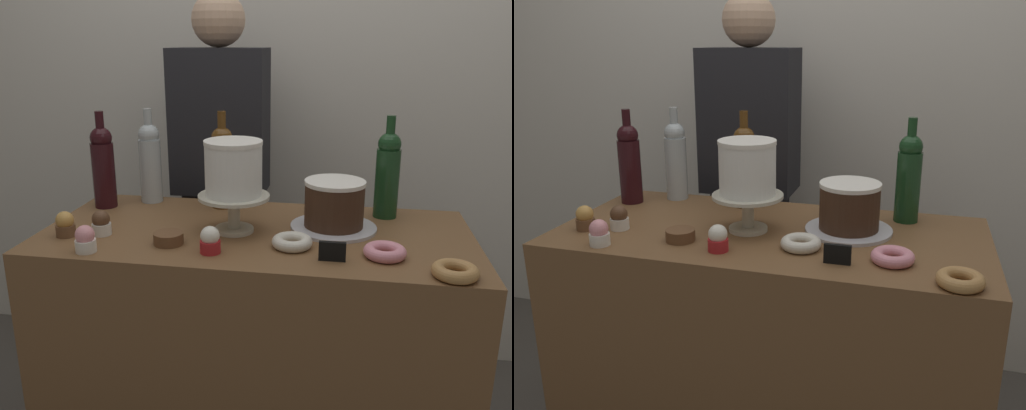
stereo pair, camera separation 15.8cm
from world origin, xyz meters
TOP-DOWN VIEW (x-y plane):
  - back_wall at (0.00, 0.87)m, footprint 6.00×0.05m
  - display_counter at (0.00, 0.00)m, footprint 1.27×0.60m
  - cake_stand_pedestal at (-0.06, -0.02)m, footprint 0.21×0.21m
  - white_layer_cake at (-0.06, -0.02)m, footprint 0.17×0.17m
  - silver_serving_platter at (0.23, 0.06)m, footprint 0.26×0.26m
  - chocolate_round_cake at (0.23, 0.06)m, footprint 0.18×0.18m
  - wine_bottle_amber at (-0.15, 0.22)m, footprint 0.08×0.08m
  - wine_bottle_clear at (-0.42, 0.24)m, footprint 0.08×0.08m
  - wine_bottle_dark_red at (-0.55, 0.15)m, footprint 0.08×0.08m
  - wine_bottle_green at (0.39, 0.21)m, footprint 0.08×0.08m
  - cupcake_caramel at (-0.54, -0.14)m, footprint 0.06×0.06m
  - cupcake_chocolate at (-0.44, -0.11)m, footprint 0.06×0.06m
  - cupcake_strawberry at (-0.42, -0.24)m, footprint 0.06×0.06m
  - cupcake_vanilla at (-0.09, -0.19)m, footprint 0.06×0.06m
  - donut_sugar at (0.12, -0.12)m, footprint 0.11×0.11m
  - donut_maple at (0.53, -0.25)m, footprint 0.11×0.11m
  - donut_pink at (0.37, -0.15)m, footprint 0.11×0.11m
  - cookie_stack at (-0.22, -0.15)m, footprint 0.08×0.08m
  - price_sign_chalkboard at (0.23, -0.19)m, footprint 0.07×0.01m
  - barista_figure at (-0.23, 0.53)m, footprint 0.36×0.22m

SIDE VIEW (x-z plane):
  - display_counter at x=0.00m, z-range 0.00..0.88m
  - barista_figure at x=-0.23m, z-range 0.04..1.64m
  - silver_serving_platter at x=0.23m, z-range 0.88..0.89m
  - donut_sugar at x=0.12m, z-range 0.88..0.91m
  - donut_maple at x=0.53m, z-range 0.88..0.91m
  - donut_pink at x=0.37m, z-range 0.88..0.91m
  - cookie_stack at x=-0.22m, z-range 0.88..0.91m
  - price_sign_chalkboard at x=0.23m, z-range 0.88..0.93m
  - cupcake_caramel at x=-0.54m, z-range 0.88..0.95m
  - cupcake_chocolate at x=-0.44m, z-range 0.88..0.95m
  - cupcake_strawberry at x=-0.42m, z-range 0.88..0.95m
  - cupcake_vanilla at x=-0.09m, z-range 0.88..0.95m
  - cake_stand_pedestal at x=-0.06m, z-range 0.90..1.01m
  - chocolate_round_cake at x=0.23m, z-range 0.89..1.03m
  - wine_bottle_amber at x=-0.15m, z-range 0.86..1.19m
  - wine_bottle_clear at x=-0.42m, z-range 0.86..1.19m
  - wine_bottle_dark_red at x=-0.55m, z-range 0.86..1.19m
  - wine_bottle_green at x=0.39m, z-range 0.86..1.19m
  - white_layer_cake at x=-0.06m, z-range 0.99..1.15m
  - back_wall at x=0.00m, z-range 0.00..2.60m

